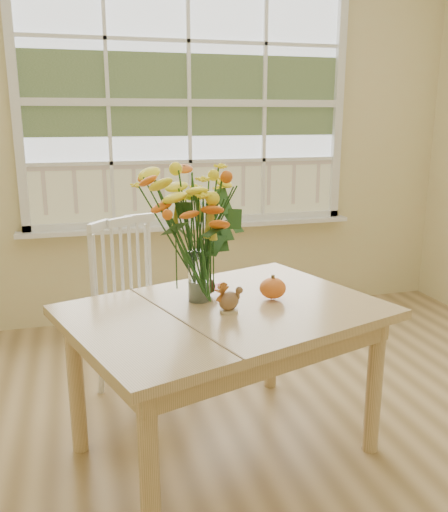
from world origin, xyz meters
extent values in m
cube|color=beige|center=(0.00, 2.25, 1.35)|extent=(4.00, 0.02, 2.70)
cube|color=silver|center=(0.00, 2.23, 1.55)|extent=(2.20, 0.00, 1.60)
cube|color=white|center=(0.00, 2.18, 0.69)|extent=(2.42, 0.12, 0.03)
cube|color=tan|center=(-0.23, 0.48, 0.66)|extent=(1.48, 1.25, 0.04)
cube|color=tan|center=(-0.23, 0.48, 0.59)|extent=(1.33, 1.10, 0.10)
cylinder|color=tan|center=(-0.63, -0.03, 0.32)|extent=(0.07, 0.07, 0.64)
cylinder|color=tan|center=(-0.85, 0.66, 0.32)|extent=(0.07, 0.07, 0.64)
cylinder|color=tan|center=(0.40, 0.31, 0.32)|extent=(0.07, 0.07, 0.64)
cylinder|color=tan|center=(0.18, 1.00, 0.32)|extent=(0.07, 0.07, 0.64)
cube|color=white|center=(-0.49, 1.11, 0.44)|extent=(0.58, 0.58, 0.05)
cube|color=white|center=(-0.59, 1.25, 0.68)|extent=(0.37, 0.28, 0.49)
cylinder|color=white|center=(-0.54, 0.89, 0.21)|extent=(0.03, 0.03, 0.42)
cylinder|color=white|center=(-0.72, 1.14, 0.21)|extent=(0.03, 0.03, 0.42)
cylinder|color=white|center=(-0.27, 1.08, 0.21)|extent=(0.03, 0.03, 0.42)
cylinder|color=white|center=(-0.45, 1.33, 0.21)|extent=(0.03, 0.03, 0.42)
cylinder|color=white|center=(-0.31, 0.61, 0.79)|extent=(0.10, 0.10, 0.22)
ellipsoid|color=#DB5A19|center=(0.01, 0.54, 0.72)|extent=(0.12, 0.12, 0.09)
cylinder|color=#CCB78C|center=(-0.23, 0.43, 0.68)|extent=(0.08, 0.08, 0.01)
ellipsoid|color=brown|center=(-0.23, 0.43, 0.73)|extent=(0.12, 0.11, 0.08)
ellipsoid|color=#38160F|center=(-0.27, 0.66, 0.72)|extent=(0.09, 0.09, 0.08)
camera|label=1|loc=(-0.80, -1.59, 1.46)|focal=38.00mm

